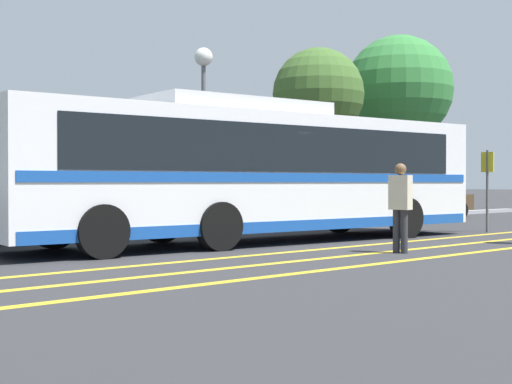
% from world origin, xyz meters
% --- Properties ---
extents(ground_plane, '(220.00, 220.00, 0.00)m').
position_xyz_m(ground_plane, '(0.00, 0.00, 0.00)').
color(ground_plane, '#2D2D30').
extents(lane_strip_0, '(32.16, 0.20, 0.01)m').
position_xyz_m(lane_strip_0, '(-1.36, -2.11, 0.00)').
color(lane_strip_0, gold).
rests_on(lane_strip_0, ground_plane).
extents(lane_strip_1, '(32.16, 0.20, 0.01)m').
position_xyz_m(lane_strip_1, '(-1.36, -3.37, 0.00)').
color(lane_strip_1, gold).
rests_on(lane_strip_1, ground_plane).
extents(lane_strip_2, '(32.16, 0.20, 0.01)m').
position_xyz_m(lane_strip_2, '(-1.36, -4.58, 0.00)').
color(lane_strip_2, gold).
rests_on(lane_strip_2, ground_plane).
extents(curb_strip, '(40.16, 0.36, 0.15)m').
position_xyz_m(curb_strip, '(-1.36, 4.97, 0.07)').
color(curb_strip, '#99999E').
rests_on(curb_strip, ground_plane).
extents(transit_bus, '(12.62, 3.51, 3.25)m').
position_xyz_m(transit_bus, '(-1.38, 0.09, 1.68)').
color(transit_bus, white).
rests_on(transit_bus, ground_plane).
extents(parked_car_2, '(4.16, 2.15, 1.61)m').
position_xyz_m(parked_car_2, '(-1.33, 4.22, 0.79)').
color(parked_car_2, silver).
rests_on(parked_car_2, ground_plane).
extents(parked_car_3, '(4.40, 2.00, 1.46)m').
position_xyz_m(parked_car_3, '(4.77, 4.07, 0.73)').
color(parked_car_3, maroon).
rests_on(parked_car_3, ground_plane).
extents(parked_car_4, '(4.06, 2.05, 1.37)m').
position_xyz_m(parked_car_4, '(10.91, 4.22, 0.70)').
color(parked_car_4, '#4C3823').
rests_on(parked_car_4, ground_plane).
extents(pedestrian_2, '(0.29, 0.45, 1.77)m').
position_xyz_m(pedestrian_2, '(-0.88, -3.69, 1.01)').
color(pedestrian_2, '#2D2D33').
rests_on(pedestrian_2, ground_plane).
extents(bus_stop_sign, '(0.07, 0.40, 2.29)m').
position_xyz_m(bus_stop_sign, '(5.64, -1.68, 1.45)').
color(bus_stop_sign, '#59595E').
rests_on(bus_stop_sign, ground_plane).
extents(street_lamp, '(0.59, 0.59, 5.72)m').
position_xyz_m(street_lamp, '(1.59, 6.04, 4.49)').
color(street_lamp, '#59595E').
rests_on(street_lamp, ground_plane).
extents(tree_1, '(4.95, 4.95, 8.13)m').
position_xyz_m(tree_1, '(14.26, 8.03, 5.64)').
color(tree_1, '#513823').
rests_on(tree_1, ground_plane).
extents(tree_2, '(3.74, 3.74, 6.86)m').
position_xyz_m(tree_2, '(8.80, 7.87, 4.98)').
color(tree_2, '#513823').
rests_on(tree_2, ground_plane).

